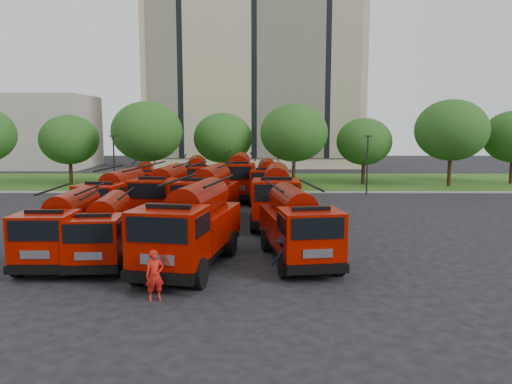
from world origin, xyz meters
TOP-DOWN VIEW (x-y plane):
  - ground at (0.00, 0.00)m, footprint 140.00×140.00m
  - lawn at (0.00, 26.00)m, footprint 70.00×16.00m
  - curb at (0.00, 17.90)m, footprint 70.00×0.30m
  - apartment_building at (2.00, 47.94)m, footprint 30.00×14.18m
  - side_building at (-30.00, 44.00)m, footprint 18.00×12.00m
  - tree_1 at (-16.00, 23.00)m, footprint 5.71×5.71m
  - tree_2 at (-8.00, 21.50)m, footprint 6.72×6.72m
  - tree_3 at (-1.00, 24.00)m, footprint 5.88×5.88m
  - tree_4 at (6.00, 22.50)m, footprint 6.55×6.55m
  - tree_5 at (13.00, 23.50)m, footprint 5.46×5.46m
  - tree_6 at (21.00, 22.00)m, footprint 6.89×6.89m
  - lamp_post_0 at (-10.00, 17.20)m, footprint 0.60×0.25m
  - lamp_post_1 at (12.00, 17.20)m, footprint 0.60×0.25m
  - fire_truck_0 at (-6.09, -4.18)m, footprint 2.55×6.74m
  - fire_truck_1 at (-4.27, -4.32)m, footprint 2.72×6.47m
  - fire_truck_2 at (-0.37, -5.05)m, footprint 4.06×8.09m
  - fire_truck_3 at (4.27, -4.05)m, footprint 3.44×7.28m
  - fire_truck_4 at (-6.16, 4.17)m, footprint 3.28×7.36m
  - fire_truck_5 at (-3.54, 5.87)m, footprint 3.26×7.60m
  - fire_truck_6 at (-0.62, 4.45)m, footprint 3.68×7.90m
  - fire_truck_7 at (3.66, 4.39)m, footprint 3.16×7.91m
  - fire_truck_8 at (-6.63, 13.80)m, footprint 3.26×6.72m
  - fire_truck_9 at (-2.57, 14.94)m, footprint 3.36×7.63m
  - fire_truck_10 at (0.94, 14.78)m, footprint 3.06×8.04m
  - fire_truck_11 at (3.19, 13.11)m, footprint 2.74×7.15m
  - firefighter_0 at (-1.09, -9.26)m, footprint 0.79×0.69m
  - firefighter_1 at (-0.40, -6.92)m, footprint 0.85×0.49m
  - firefighter_2 at (4.87, -2.73)m, footprint 0.60×1.01m
  - firefighter_3 at (3.53, -6.68)m, footprint 1.25×1.08m
  - firefighter_4 at (-2.47, -0.63)m, footprint 0.98×0.97m
  - firefighter_5 at (4.04, 1.34)m, footprint 1.51×1.22m

SIDE VIEW (x-z plane):
  - ground at x=0.00m, z-range 0.00..0.00m
  - firefighter_0 at x=-1.09m, z-range -0.90..0.90m
  - firefighter_1 at x=-0.40m, z-range -0.85..0.85m
  - firefighter_2 at x=4.87m, z-range -0.84..0.84m
  - firefighter_3 at x=3.53m, z-range -0.86..0.86m
  - firefighter_4 at x=-2.47m, z-range -0.85..0.85m
  - firefighter_5 at x=4.04m, z-range -0.75..0.75m
  - lawn at x=0.00m, z-range 0.00..0.12m
  - curb at x=0.00m, z-range 0.00..0.14m
  - fire_truck_1 at x=-4.27m, z-range 0.01..2.88m
  - fire_truck_8 at x=-6.63m, z-range 0.01..2.94m
  - fire_truck_0 at x=-6.09m, z-range 0.01..3.06m
  - fire_truck_3 at x=4.27m, z-range 0.01..3.20m
  - fire_truck_11 at x=3.19m, z-range 0.01..3.24m
  - fire_truck_4 at x=-6.16m, z-range 0.01..3.25m
  - fire_truck_5 at x=-3.54m, z-range 0.01..3.38m
  - fire_truck_9 at x=-2.57m, z-range 0.01..3.38m
  - fire_truck_6 at x=-0.62m, z-range 0.01..3.47m
  - fire_truck_2 at x=-0.37m, z-range 0.01..3.53m
  - fire_truck_7 at x=3.66m, z-range 0.01..3.56m
  - fire_truck_10 at x=0.94m, z-range 0.01..3.65m
  - lamp_post_0 at x=-10.00m, z-range 0.34..5.45m
  - lamp_post_1 at x=12.00m, z-range 0.34..5.45m
  - tree_5 at x=13.00m, z-range 1.01..7.69m
  - tree_1 at x=-16.00m, z-range 1.06..8.04m
  - tree_3 at x=-1.00m, z-range 1.09..8.28m
  - side_building at x=-30.00m, z-range 0.00..10.00m
  - tree_4 at x=6.00m, z-range 1.21..9.23m
  - tree_2 at x=-8.00m, z-range 1.25..9.46m
  - tree_6 at x=21.00m, z-range 1.28..9.70m
  - apartment_building at x=2.00m, z-range 0.00..25.00m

